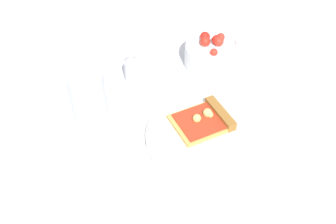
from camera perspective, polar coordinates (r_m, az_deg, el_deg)
name	(u,v)px	position (r m, az deg, el deg)	size (l,w,h in m)	color
ground_plane	(201,125)	(0.88, 4.71, -1.87)	(2.40, 2.40, 0.00)	silver
plate	(208,136)	(0.85, 5.70, -3.42)	(0.26, 0.26, 0.01)	silver
pizza_slice_main	(206,119)	(0.86, 5.30, -1.01)	(0.11, 0.13, 0.03)	#E5B256
salad_bowl	(212,53)	(1.02, 6.12, 8.23)	(0.13, 0.13, 0.08)	white
soda_glass	(88,95)	(0.88, -11.15, 2.37)	(0.08, 0.08, 0.11)	silver
pepper_shaker	(132,69)	(0.96, -5.12, 6.01)	(0.03, 0.03, 0.07)	silver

